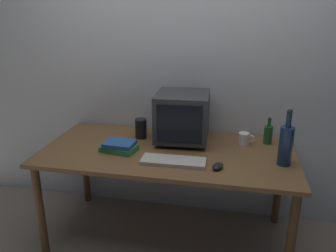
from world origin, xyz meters
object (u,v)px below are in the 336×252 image
Objects in this scene: book_stack at (119,146)px; metal_canister at (141,128)px; bottle_tall at (286,144)px; crt_monitor at (182,117)px; keyboard at (173,161)px; bottle_short at (268,134)px; computer_mouse at (218,166)px; mug at (244,139)px.

metal_canister is (0.08, 0.28, 0.04)m from book_stack.
bottle_tall is 2.49× the size of metal_canister.
book_stack is (-0.40, -0.27, -0.16)m from crt_monitor.
bottle_short is (0.62, 0.47, 0.06)m from keyboard.
bottle_tall is at bearing 40.34° from computer_mouse.
computer_mouse is at bearing -11.78° from book_stack.
bottle_short is at bearing 18.95° from book_stack.
mug is (-0.17, -0.06, -0.03)m from bottle_short.
bottle_short is (0.63, 0.08, -0.12)m from crt_monitor.
crt_monitor is 0.54m from computer_mouse.
book_stack is at bearing -161.18° from mug.
bottle_tall is 1.41× the size of book_stack.
book_stack is at bearing -179.77° from bottle_tall.
mug is at bearing 1.06° from metal_canister.
mug is (-0.25, 0.29, -0.10)m from bottle_tall.
bottle_short reaches higher than book_stack.
crt_monitor is at bearing -172.39° from bottle_short.
crt_monitor is 2.00× the size of bottle_short.
book_stack is at bearing -161.05° from bottle_short.
computer_mouse is at bearing -34.51° from metal_canister.
bottle_tall reaches higher than computer_mouse.
crt_monitor is 0.76m from bottle_tall.
bottle_tall is at bearing 8.58° from keyboard.
bottle_tall reaches higher than book_stack.
computer_mouse is (0.30, -0.42, -0.17)m from crt_monitor.
keyboard is 3.50× the size of mug.
mug is 0.80× the size of metal_canister.
mug is (0.16, 0.44, 0.03)m from computer_mouse.
crt_monitor reaches higher than metal_canister.
mug is at bearing -160.42° from bottle_short.
bottle_tall is at bearing -20.59° from crt_monitor.
crt_monitor is 0.48m from mug.
metal_canister reaches higher than mug.
keyboard is 0.61m from mug.
crt_monitor reaches higher than computer_mouse.
bottle_short is 0.76× the size of book_stack.
keyboard is 0.72m from bottle_tall.
crt_monitor is at bearing 159.41° from bottle_tall.
computer_mouse is 0.49× the size of bottle_short.
keyboard is 1.13× the size of bottle_tall.
crt_monitor reaches higher than keyboard.
bottle_short reaches higher than metal_canister.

